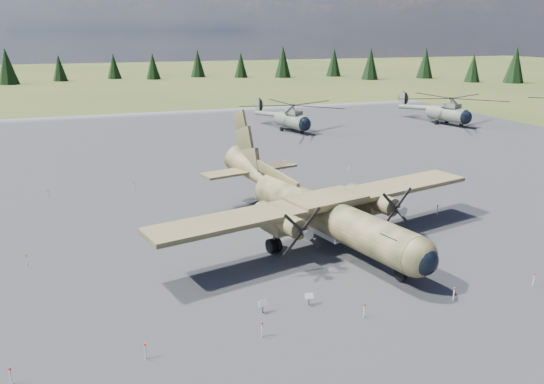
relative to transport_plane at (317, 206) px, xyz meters
name	(u,v)px	position (x,y,z in m)	size (l,w,h in m)	color
ground	(258,237)	(-4.28, 1.65, -2.63)	(500.00, 500.00, 0.00)	brown
apron	(226,200)	(-4.28, 11.65, -2.63)	(120.00, 120.00, 0.04)	slate
transport_plane	(317,206)	(0.00, 0.00, 0.00)	(27.60, 24.73, 9.14)	#3A4223
helicopter_near	(292,112)	(14.49, 43.18, 0.45)	(20.95, 21.79, 4.34)	slate
helicopter_mid	(448,105)	(41.87, 40.37, 0.69)	(22.11, 23.35, 4.68)	slate
info_placard_left	(263,305)	(-7.49, -9.52, -2.12)	(0.51, 0.28, 0.77)	gray
info_placard_right	(309,297)	(-4.64, -9.54, -2.11)	(0.52, 0.27, 0.77)	gray
barrier_fence	(252,232)	(-4.74, 1.57, -2.12)	(33.12, 29.62, 0.85)	white
treeline	(185,168)	(-8.95, 6.19, 2.25)	(318.82, 316.07, 10.93)	black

